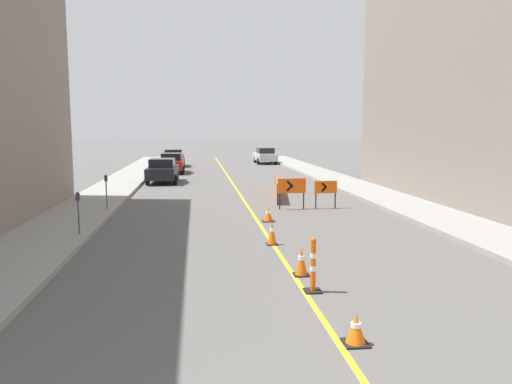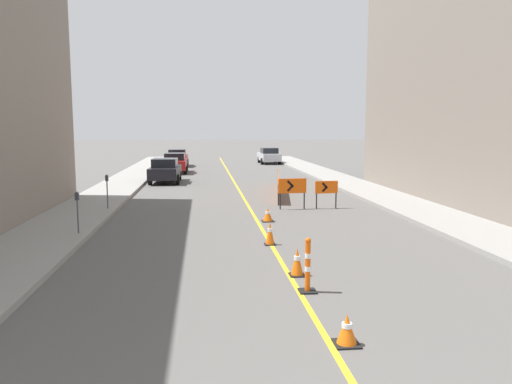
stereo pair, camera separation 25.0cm
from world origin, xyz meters
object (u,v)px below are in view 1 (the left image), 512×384
object	(u,v)px
parked_car_curb_far	(174,158)
parked_car_curb_mid	(172,163)
traffic_cone_fourth	(268,215)
traffic_cone_nearest	(356,329)
parked_car_curb_near	(163,170)
delineator_post_front	(313,268)
arrow_barricade_primary	(292,187)
traffic_cone_second	(301,262)
parked_car_opposite_side	(265,156)
traffic_cone_third	(272,233)
arrow_barricade_secondary	(326,189)
parking_meter_far_curb	(106,185)
parking_meter_near_curb	(78,204)

from	to	relation	value
parked_car_curb_far	parked_car_curb_mid	bearing A→B (deg)	-88.50
traffic_cone_fourth	parked_car_curb_mid	bearing A→B (deg)	102.25
traffic_cone_nearest	parked_car_curb_near	distance (m)	25.77
delineator_post_front	arrow_barricade_primary	xyz separation A→B (m)	(1.66, 11.08, 0.45)
traffic_cone_second	parked_car_curb_near	world-z (taller)	parked_car_curb_near
traffic_cone_nearest	parked_car_opposite_side	xyz separation A→B (m)	(4.30, 42.03, 0.55)
parked_car_curb_near	parked_car_curb_far	size ratio (longest dim) A/B	1.01
traffic_cone_fourth	delineator_post_front	bearing A→B (deg)	-91.46
traffic_cone_third	arrow_barricade_secondary	world-z (taller)	arrow_barricade_secondary
traffic_cone_nearest	traffic_cone_second	world-z (taller)	traffic_cone_second
parked_car_opposite_side	traffic_cone_fourth	bearing A→B (deg)	-99.77
arrow_barricade_primary	arrow_barricade_secondary	bearing A→B (deg)	-3.27
delineator_post_front	arrow_barricade_secondary	distance (m)	11.57
parked_car_curb_near	parked_car_curb_mid	size ratio (longest dim) A/B	1.01
traffic_cone_nearest	arrow_barricade_secondary	size ratio (longest dim) A/B	0.42
traffic_cone_second	parked_car_curb_far	distance (m)	35.69
parked_car_curb_mid	parking_meter_far_curb	bearing A→B (deg)	-95.27
arrow_barricade_primary	parked_car_opposite_side	xyz separation A→B (m)	(2.73, 28.26, -0.18)
traffic_cone_nearest	parking_meter_near_curb	world-z (taller)	parking_meter_near_curb
traffic_cone_third	arrow_barricade_primary	size ratio (longest dim) A/B	0.53
traffic_cone_fourth	parked_car_opposite_side	world-z (taller)	parked_car_opposite_side
parked_car_curb_near	parking_meter_far_curb	xyz separation A→B (m)	(-1.59, -11.49, 0.37)
traffic_cone_nearest	traffic_cone_third	world-z (taller)	traffic_cone_third
traffic_cone_fourth	traffic_cone_second	bearing A→B (deg)	-91.70
arrow_barricade_secondary	parked_car_opposite_side	world-z (taller)	parked_car_opposite_side
traffic_cone_nearest	parking_meter_far_curb	distance (m)	15.25
parked_car_curb_far	parked_car_curb_near	bearing A→B (deg)	-90.16
delineator_post_front	traffic_cone_nearest	bearing A→B (deg)	-88.14
delineator_post_front	parking_meter_far_curb	size ratio (longest dim) A/B	0.84
traffic_cone_fourth	arrow_barricade_primary	distance (m)	3.22
arrow_barricade_primary	parking_meter_far_curb	bearing A→B (deg)	175.00
arrow_barricade_primary	parking_meter_far_curb	xyz separation A→B (m)	(-7.93, 0.06, 0.20)
parked_car_opposite_side	traffic_cone_nearest	bearing A→B (deg)	-97.95
parked_car_curb_near	arrow_barricade_primary	bearing A→B (deg)	-59.27
arrow_barricade_primary	parking_meter_near_curb	distance (m)	9.39
traffic_cone_second	parked_car_curb_mid	bearing A→B (deg)	98.85
traffic_cone_nearest	arrow_barricade_secondary	xyz separation A→B (m)	(3.11, 13.81, 0.63)
parked_car_curb_near	parking_meter_far_curb	distance (m)	11.60
traffic_cone_fourth	parked_car_curb_mid	distance (m)	21.89
traffic_cone_second	traffic_cone_third	size ratio (longest dim) A/B	0.95
parked_car_curb_mid	parking_meter_near_curb	distance (m)	23.70
delineator_post_front	parked_car_curb_far	size ratio (longest dim) A/B	0.28
traffic_cone_fourth	arrow_barricade_secondary	bearing A→B (deg)	43.36
traffic_cone_fourth	parking_meter_far_curb	size ratio (longest dim) A/B	0.37
parked_car_curb_mid	parked_car_opposite_side	xyz separation A→B (m)	(8.82, 9.65, 0.00)
parked_car_opposite_side	traffic_cone_second	bearing A→B (deg)	-98.68
delineator_post_front	parking_meter_near_curb	distance (m)	8.74
arrow_barricade_secondary	traffic_cone_fourth	bearing A→B (deg)	-141.63
traffic_cone_third	parking_meter_far_curb	size ratio (longest dim) A/B	0.50
traffic_cone_nearest	traffic_cone_third	distance (m)	7.18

